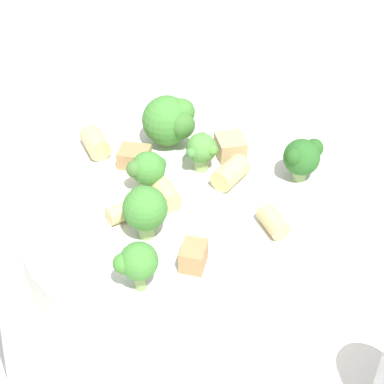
# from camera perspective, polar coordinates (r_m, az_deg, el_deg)

# --- Properties ---
(ground_plane) EXTENTS (2.00, 2.00, 0.00)m
(ground_plane) POSITION_cam_1_polar(r_m,az_deg,el_deg) (0.50, 0.00, -4.41)
(ground_plane) COLOR beige
(pasta_bowl) EXTENTS (0.25, 0.25, 0.04)m
(pasta_bowl) POSITION_cam_1_polar(r_m,az_deg,el_deg) (0.48, 0.00, -2.45)
(pasta_bowl) COLOR silver
(pasta_bowl) RESTS_ON ground_plane
(broccoli_floret_0) EXTENTS (0.03, 0.03, 0.04)m
(broccoli_floret_0) POSITION_cam_1_polar(r_m,az_deg,el_deg) (0.43, -4.23, -1.38)
(broccoli_floret_0) COLOR #93B766
(broccoli_floret_0) RESTS_ON pasta_bowl
(broccoli_floret_1) EXTENTS (0.03, 0.03, 0.03)m
(broccoli_floret_1) POSITION_cam_1_polar(r_m,az_deg,el_deg) (0.47, -3.99, 2.05)
(broccoli_floret_1) COLOR #84AD60
(broccoli_floret_1) RESTS_ON pasta_bowl
(broccoli_floret_2) EXTENTS (0.04, 0.04, 0.04)m
(broccoli_floret_2) POSITION_cam_1_polar(r_m,az_deg,el_deg) (0.51, -1.94, 6.40)
(broccoli_floret_2) COLOR #9EC175
(broccoli_floret_2) RESTS_ON pasta_bowl
(broccoli_floret_3) EXTENTS (0.02, 0.02, 0.03)m
(broccoli_floret_3) POSITION_cam_1_polar(r_m,az_deg,el_deg) (0.49, 0.88, 3.83)
(broccoli_floret_3) COLOR #9EC175
(broccoli_floret_3) RESTS_ON pasta_bowl
(broccoli_floret_4) EXTENTS (0.03, 0.02, 0.04)m
(broccoli_floret_4) POSITION_cam_1_polar(r_m,az_deg,el_deg) (0.39, -4.85, -6.24)
(broccoli_floret_4) COLOR #93B766
(broccoli_floret_4) RESTS_ON pasta_bowl
(broccoli_floret_5) EXTENTS (0.03, 0.03, 0.03)m
(broccoli_floret_5) POSITION_cam_1_polar(r_m,az_deg,el_deg) (0.49, 9.76, 3.14)
(broccoli_floret_5) COLOR #9EC175
(broccoli_floret_5) RESTS_ON pasta_bowl
(rigatoni_0) EXTENTS (0.02, 0.03, 0.01)m
(rigatoni_0) POSITION_cam_1_polar(r_m,az_deg,el_deg) (0.45, 7.24, -2.64)
(rigatoni_0) COLOR #E0C67F
(rigatoni_0) RESTS_ON pasta_bowl
(rigatoni_1) EXTENTS (0.02, 0.03, 0.02)m
(rigatoni_1) POSITION_cam_1_polar(r_m,az_deg,el_deg) (0.46, -2.27, -0.40)
(rigatoni_1) COLOR #E0C67F
(rigatoni_1) RESTS_ON pasta_bowl
(rigatoni_2) EXTENTS (0.03, 0.03, 0.02)m
(rigatoni_2) POSITION_cam_1_polar(r_m,az_deg,el_deg) (0.52, -8.59, 4.35)
(rigatoni_2) COLOR #E0C67F
(rigatoni_2) RESTS_ON pasta_bowl
(rigatoni_3) EXTENTS (0.03, 0.03, 0.02)m
(rigatoni_3) POSITION_cam_1_polar(r_m,az_deg,el_deg) (0.48, 3.43, 1.69)
(rigatoni_3) COLOR #E0C67F
(rigatoni_3) RESTS_ON pasta_bowl
(rigatoni_4) EXTENTS (0.03, 0.03, 0.01)m
(rigatoni_4) POSITION_cam_1_polar(r_m,az_deg,el_deg) (0.45, -5.74, -1.60)
(rigatoni_4) COLOR #E0C67F
(rigatoni_4) RESTS_ON pasta_bowl
(chicken_chunk_0) EXTENTS (0.03, 0.03, 0.02)m
(chicken_chunk_0) POSITION_cam_1_polar(r_m,az_deg,el_deg) (0.51, 3.43, 4.06)
(chicken_chunk_0) COLOR tan
(chicken_chunk_0) RESTS_ON pasta_bowl
(chicken_chunk_1) EXTENTS (0.03, 0.02, 0.01)m
(chicken_chunk_1) POSITION_cam_1_polar(r_m,az_deg,el_deg) (0.50, -5.15, 3.13)
(chicken_chunk_1) COLOR tan
(chicken_chunk_1) RESTS_ON pasta_bowl
(chicken_chunk_2) EXTENTS (0.02, 0.02, 0.02)m
(chicken_chunk_2) POSITION_cam_1_polar(r_m,az_deg,el_deg) (0.42, -0.14, -5.72)
(chicken_chunk_2) COLOR tan
(chicken_chunk_2) RESTS_ON pasta_bowl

